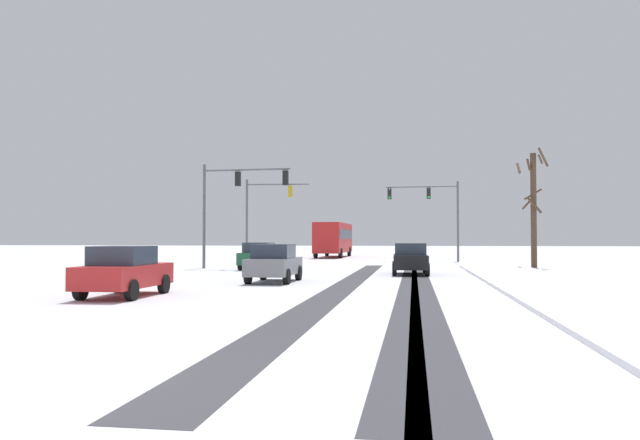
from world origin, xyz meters
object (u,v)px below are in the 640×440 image
car_grey_third (274,263)px  car_red_fourth (124,271)px  traffic_signal_near_left (234,194)px  bare_tree_sidewalk_far (533,205)px  car_dark_green_lead (259,256)px  bus_oncoming (334,237)px  traffic_signal_far_left (263,207)px  car_black_second (410,259)px  traffic_signal_far_right (432,204)px

car_grey_third → car_red_fourth: size_ratio=0.99×
car_grey_third → traffic_signal_near_left: bearing=114.7°
traffic_signal_near_left → bare_tree_sidewalk_far: bare_tree_sidewalk_far is taller
traffic_signal_near_left → car_grey_third: bearing=-65.3°
car_dark_green_lead → car_red_fourth: same height
bus_oncoming → car_dark_green_lead: bearing=-93.0°
car_dark_green_lead → bus_oncoming: size_ratio=0.37×
traffic_signal_far_left → car_black_second: traffic_signal_far_left is taller
bus_oncoming → traffic_signal_near_left: bearing=-97.2°
traffic_signal_near_left → bus_oncoming: traffic_signal_near_left is taller
traffic_signal_far_right → traffic_signal_near_left: size_ratio=1.00×
traffic_signal_far_right → bus_oncoming: traffic_signal_far_right is taller
traffic_signal_near_left → car_red_fourth: traffic_signal_near_left is taller
traffic_signal_far_left → car_dark_green_lead: bearing=-77.5°
car_black_second → bare_tree_sidewalk_far: (7.80, 9.05, 3.21)m
bare_tree_sidewalk_far → car_red_fourth: bearing=-126.5°
traffic_signal_far_right → traffic_signal_far_left: same height
car_dark_green_lead → bus_oncoming: bearing=87.0°
traffic_signal_far_left → car_black_second: size_ratio=1.57×
traffic_signal_far_right → car_red_fourth: traffic_signal_far_right is taller
car_red_fourth → bus_oncoming: bus_oncoming is taller
car_black_second → bus_oncoming: bus_oncoming is taller
bare_tree_sidewalk_far → traffic_signal_far_right: bearing=121.7°
car_dark_green_lead → car_red_fourth: size_ratio=0.99×
car_dark_green_lead → car_black_second: bearing=-24.6°
traffic_signal_far_right → car_dark_green_lead: 18.65m
traffic_signal_far_left → traffic_signal_far_right: bearing=16.7°
traffic_signal_near_left → car_red_fourth: (1.86, -18.32, -3.81)m
traffic_signal_far_right → traffic_signal_far_left: 13.75m
traffic_signal_far_right → car_red_fourth: (-10.70, -32.50, -3.82)m
traffic_signal_far_right → car_red_fourth: 34.43m
traffic_signal_far_left → car_black_second: (11.45, -14.93, -3.54)m
car_red_fourth → traffic_signal_near_left: bearing=95.8°
traffic_signal_far_right → bare_tree_sidewalk_far: bare_tree_sidewalk_far is taller
bus_oncoming → bare_tree_sidewalk_far: bare_tree_sidewalk_far is taller
traffic_signal_far_left → car_red_fourth: 28.86m
traffic_signal_near_left → car_dark_green_lead: size_ratio=1.58×
traffic_signal_far_right → car_dark_green_lead: (-10.77, -14.74, -3.82)m
car_black_second → traffic_signal_far_right: bearing=84.8°
car_black_second → bare_tree_sidewalk_far: bare_tree_sidewalk_far is taller
car_dark_green_lead → car_black_second: size_ratio=0.99×
car_dark_green_lead → traffic_signal_far_left: bearing=102.5°
traffic_signal_far_right → traffic_signal_near_left: (-12.56, -14.17, -0.01)m
traffic_signal_near_left → bus_oncoming: size_ratio=0.59×
traffic_signal_far_right → car_red_fourth: bearing=-108.2°
traffic_signal_far_right → bus_oncoming: (-9.47, 10.40, -2.64)m
car_black_second → car_grey_third: 8.60m
traffic_signal_far_right → car_black_second: bearing=-95.2°
car_red_fourth → bare_tree_sidewalk_far: bare_tree_sidewalk_far is taller
traffic_signal_near_left → car_dark_green_lead: bearing=-17.5°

